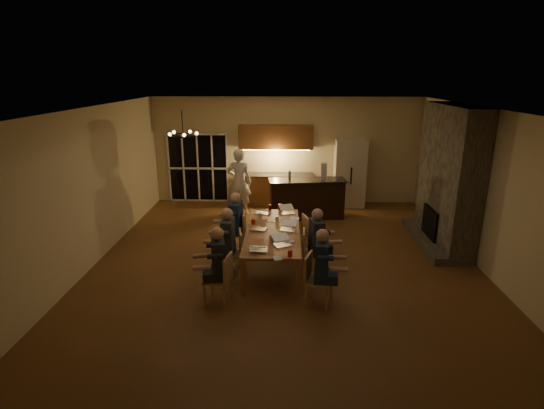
% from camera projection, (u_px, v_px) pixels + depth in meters
% --- Properties ---
extents(floor, '(9.00, 9.00, 0.00)m').
position_uv_depth(floor, '(285.00, 262.00, 9.02)').
color(floor, brown).
rests_on(floor, ground).
extents(back_wall, '(8.00, 0.04, 3.20)m').
position_uv_depth(back_wall, '(286.00, 151.00, 12.86)').
color(back_wall, tan).
rests_on(back_wall, ground).
extents(left_wall, '(0.04, 9.00, 3.20)m').
position_uv_depth(left_wall, '(90.00, 188.00, 8.67)').
color(left_wall, tan).
rests_on(left_wall, ground).
extents(right_wall, '(0.04, 9.00, 3.20)m').
position_uv_depth(right_wall, '(488.00, 191.00, 8.43)').
color(right_wall, tan).
rests_on(right_wall, ground).
extents(ceiling, '(8.00, 9.00, 0.04)m').
position_uv_depth(ceiling, '(287.00, 107.00, 8.07)').
color(ceiling, white).
rests_on(ceiling, back_wall).
extents(french_doors, '(1.86, 0.08, 2.10)m').
position_uv_depth(french_doors, '(198.00, 168.00, 13.06)').
color(french_doors, black).
rests_on(french_doors, ground).
extents(fireplace, '(0.58, 2.50, 3.20)m').
position_uv_depth(fireplace, '(449.00, 177.00, 9.58)').
color(fireplace, '#5F594B').
rests_on(fireplace, ground).
extents(kitchenette, '(2.24, 0.68, 2.40)m').
position_uv_depth(kitchenette, '(276.00, 166.00, 12.69)').
color(kitchenette, brown).
rests_on(kitchenette, ground).
extents(refrigerator, '(0.90, 0.68, 2.00)m').
position_uv_depth(refrigerator, '(349.00, 173.00, 12.63)').
color(refrigerator, beige).
rests_on(refrigerator, ground).
extents(dining_table, '(1.10, 2.82, 0.75)m').
position_uv_depth(dining_table, '(273.00, 247.00, 8.84)').
color(dining_table, '#B77649').
rests_on(dining_table, ground).
extents(bar_island, '(2.16, 0.91, 1.08)m').
position_uv_depth(bar_island, '(307.00, 199.00, 11.68)').
color(bar_island, black).
rests_on(bar_island, ground).
extents(chair_left_near, '(0.51, 0.51, 0.89)m').
position_uv_depth(chair_left_near, '(217.00, 279.00, 7.32)').
color(chair_left_near, tan).
rests_on(chair_left_near, ground).
extents(chair_left_mid, '(0.51, 0.51, 0.89)m').
position_uv_depth(chair_left_mid, '(231.00, 253.00, 8.37)').
color(chair_left_mid, tan).
rests_on(chair_left_mid, ground).
extents(chair_left_far, '(0.45, 0.45, 0.89)m').
position_uv_depth(chair_left_far, '(235.00, 232.00, 9.47)').
color(chair_left_far, tan).
rests_on(chair_left_far, ground).
extents(chair_right_near, '(0.56, 0.56, 0.89)m').
position_uv_depth(chair_right_near, '(319.00, 280.00, 7.27)').
color(chair_right_near, tan).
rests_on(chair_right_near, ground).
extents(chair_right_mid, '(0.46, 0.46, 0.89)m').
position_uv_depth(chair_right_mid, '(314.00, 253.00, 8.39)').
color(chair_right_mid, tan).
rests_on(chair_right_mid, ground).
extents(chair_right_far, '(0.55, 0.55, 0.89)m').
position_uv_depth(chair_right_far, '(314.00, 235.00, 9.33)').
color(chair_right_far, tan).
rests_on(chair_right_far, ground).
extents(person_left_near, '(0.71, 0.71, 1.38)m').
position_uv_depth(person_left_near, '(219.00, 265.00, 7.27)').
color(person_left_near, '#272A32').
rests_on(person_left_near, ground).
extents(person_right_near, '(0.65, 0.65, 1.38)m').
position_uv_depth(person_right_near, '(321.00, 267.00, 7.19)').
color(person_right_near, '#1E2D4C').
rests_on(person_right_near, ground).
extents(person_left_mid, '(0.63, 0.63, 1.38)m').
position_uv_depth(person_left_mid, '(228.00, 242.00, 8.28)').
color(person_left_mid, '#32383C').
rests_on(person_left_mid, ground).
extents(person_right_mid, '(0.70, 0.70, 1.38)m').
position_uv_depth(person_right_mid, '(316.00, 242.00, 8.25)').
color(person_right_mid, '#272A32').
rests_on(person_right_mid, ground).
extents(person_left_far, '(0.67, 0.67, 1.38)m').
position_uv_depth(person_left_far, '(236.00, 223.00, 9.35)').
color(person_left_far, '#1E2D4C').
rests_on(person_left_far, ground).
extents(standing_person, '(0.72, 0.51, 1.87)m').
position_uv_depth(standing_person, '(239.00, 182.00, 11.88)').
color(standing_person, white).
rests_on(standing_person, ground).
extents(chandelier, '(0.54, 0.54, 0.03)m').
position_uv_depth(chandelier, '(183.00, 135.00, 7.78)').
color(chandelier, black).
rests_on(chandelier, ceiling).
extents(laptop_a, '(0.34, 0.30, 0.23)m').
position_uv_depth(laptop_a, '(258.00, 245.00, 7.70)').
color(laptop_a, silver).
rests_on(laptop_a, dining_table).
extents(laptop_b, '(0.41, 0.39, 0.23)m').
position_uv_depth(laptop_b, '(283.00, 240.00, 7.93)').
color(laptop_b, silver).
rests_on(laptop_b, dining_table).
extents(laptop_c, '(0.38, 0.35, 0.23)m').
position_uv_depth(laptop_c, '(259.00, 224.00, 8.74)').
color(laptop_c, silver).
rests_on(laptop_c, dining_table).
extents(laptop_d, '(0.38, 0.35, 0.23)m').
position_uv_depth(laptop_d, '(288.00, 225.00, 8.70)').
color(laptop_d, silver).
rests_on(laptop_d, dining_table).
extents(laptop_e, '(0.39, 0.36, 0.23)m').
position_uv_depth(laptop_e, '(263.00, 209.00, 9.75)').
color(laptop_e, silver).
rests_on(laptop_e, dining_table).
extents(laptop_f, '(0.38, 0.36, 0.23)m').
position_uv_depth(laptop_f, '(287.00, 209.00, 9.74)').
color(laptop_f, silver).
rests_on(laptop_f, dining_table).
extents(mug_front, '(0.08, 0.08, 0.10)m').
position_uv_depth(mug_front, '(271.00, 237.00, 8.22)').
color(mug_front, silver).
rests_on(mug_front, dining_table).
extents(mug_mid, '(0.08, 0.08, 0.10)m').
position_uv_depth(mug_mid, '(277.00, 218.00, 9.29)').
color(mug_mid, silver).
rests_on(mug_mid, dining_table).
extents(mug_back, '(0.08, 0.08, 0.10)m').
position_uv_depth(mug_back, '(260.00, 215.00, 9.50)').
color(mug_back, silver).
rests_on(mug_back, dining_table).
extents(redcup_near, '(0.08, 0.08, 0.12)m').
position_uv_depth(redcup_near, '(290.00, 253.00, 7.46)').
color(redcup_near, '#AC1D0B').
rests_on(redcup_near, dining_table).
extents(redcup_mid, '(0.08, 0.08, 0.12)m').
position_uv_depth(redcup_mid, '(253.00, 222.00, 9.03)').
color(redcup_mid, '#AC1D0B').
rests_on(redcup_mid, dining_table).
extents(redcup_far, '(0.10, 0.10, 0.12)m').
position_uv_depth(redcup_far, '(280.00, 207.00, 10.07)').
color(redcup_far, '#AC1D0B').
rests_on(redcup_far, dining_table).
extents(can_silver, '(0.06, 0.06, 0.12)m').
position_uv_depth(can_silver, '(272.00, 240.00, 8.07)').
color(can_silver, '#B2B2B7').
rests_on(can_silver, dining_table).
extents(can_cola, '(0.07, 0.07, 0.12)m').
position_uv_depth(can_cola, '(270.00, 207.00, 10.04)').
color(can_cola, '#3F0F0C').
rests_on(can_cola, dining_table).
extents(can_right, '(0.07, 0.07, 0.12)m').
position_uv_depth(can_right, '(293.00, 223.00, 8.95)').
color(can_right, '#B2B2B7').
rests_on(can_right, dining_table).
extents(plate_near, '(0.23, 0.23, 0.02)m').
position_uv_depth(plate_near, '(289.00, 241.00, 8.13)').
color(plate_near, silver).
rests_on(plate_near, dining_table).
extents(plate_left, '(0.23, 0.23, 0.02)m').
position_uv_depth(plate_left, '(254.00, 248.00, 7.81)').
color(plate_left, silver).
rests_on(plate_left, dining_table).
extents(plate_far, '(0.24, 0.24, 0.02)m').
position_uv_depth(plate_far, '(294.00, 218.00, 9.41)').
color(plate_far, silver).
rests_on(plate_far, dining_table).
extents(notepad, '(0.18, 0.23, 0.01)m').
position_uv_depth(notepad, '(277.00, 258.00, 7.39)').
color(notepad, white).
rests_on(notepad, dining_table).
extents(bar_bottle, '(0.07, 0.07, 0.24)m').
position_uv_depth(bar_bottle, '(290.00, 175.00, 11.48)').
color(bar_bottle, '#99999E').
rests_on(bar_bottle, bar_island).
extents(bar_blender, '(0.16, 0.16, 0.46)m').
position_uv_depth(bar_blender, '(324.00, 171.00, 11.44)').
color(bar_blender, silver).
rests_on(bar_blender, bar_island).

